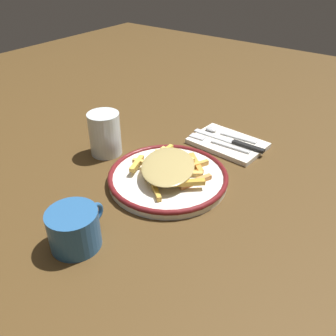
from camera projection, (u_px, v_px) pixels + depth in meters
The scene contains 9 objects.
ground_plane at pixel (168, 181), 0.83m from camera, with size 2.60×2.60×0.00m, color #4B3418.
plate at pixel (168, 177), 0.82m from camera, with size 0.28×0.28×0.02m.
fries_heap at pixel (170, 166), 0.82m from camera, with size 0.21×0.20×0.03m.
napkin at pixel (228, 143), 0.97m from camera, with size 0.13×0.19×0.01m, color silver.
fork at pixel (219, 143), 0.95m from camera, with size 0.02×0.18×0.01m.
knife at pixel (234, 142), 0.96m from camera, with size 0.02×0.21×0.01m.
spoon at pixel (221, 133), 1.00m from camera, with size 0.03×0.15×0.01m.
water_glass at pixel (105, 134), 0.91m from camera, with size 0.08×0.08×0.11m, color silver.
coffee_mug at pixel (75, 229), 0.64m from camera, with size 0.12×0.09×0.08m.
Camera 1 is at (-0.54, -0.41, 0.48)m, focal length 38.16 mm.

